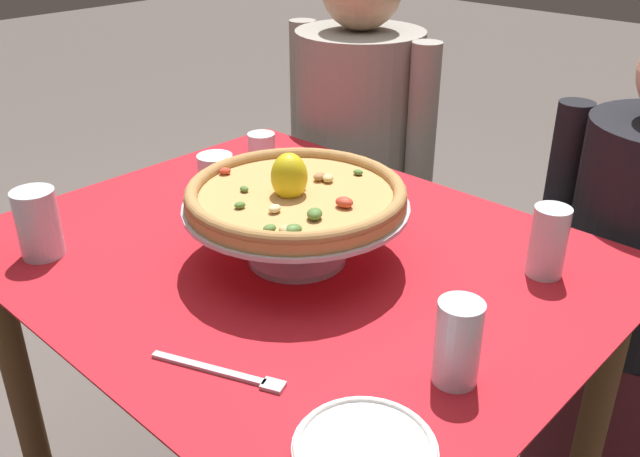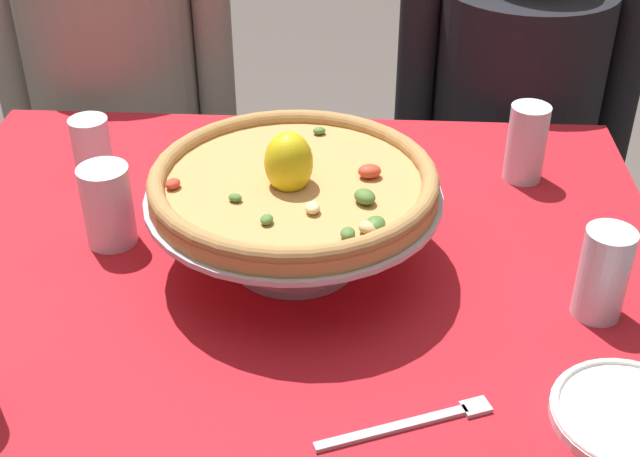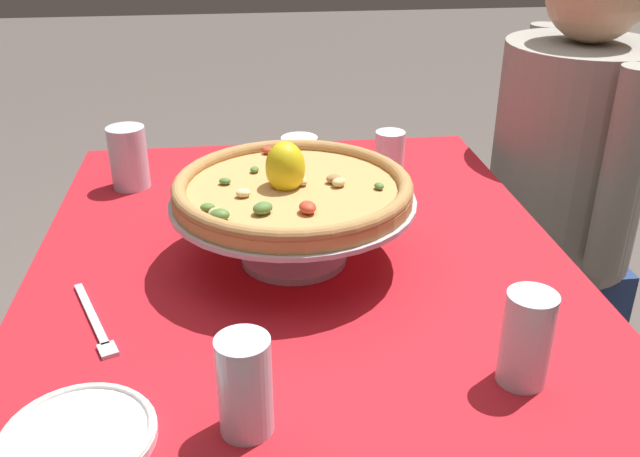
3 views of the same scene
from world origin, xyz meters
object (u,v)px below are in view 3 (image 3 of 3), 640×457
at_px(pizza_stand, 293,216).
at_px(side_plate, 78,436).
at_px(water_glass_back_left, 389,156).
at_px(dinner_fork, 95,322).
at_px(water_glass_back_right, 526,343).
at_px(diner_left, 561,206).
at_px(water_glass_side_right, 245,392).
at_px(pizza, 292,187).
at_px(water_glass_side_left, 300,170).
at_px(water_glass_front_left, 129,161).

xyz_separation_m(pizza_stand, side_plate, (0.40, -0.28, -0.07)).
distance_m(pizza_stand, water_glass_back_left, 0.43).
bearing_deg(water_glass_back_left, pizza_stand, -33.94).
relative_size(pizza_stand, water_glass_back_left, 4.18).
relative_size(side_plate, dinner_fork, 0.89).
height_order(water_glass_back_right, diner_left, diner_left).
distance_m(side_plate, diner_left, 1.32).
xyz_separation_m(side_plate, dinner_fork, (-0.24, -0.02, -0.01)).
bearing_deg(pizza_stand, side_plate, -35.33).
bearing_deg(water_glass_back_right, water_glass_side_right, -82.44).
bearing_deg(pizza_stand, dinner_fork, -62.38).
distance_m(pizza_stand, dinner_fork, 0.35).
xyz_separation_m(pizza_stand, dinner_fork, (0.16, -0.31, -0.08)).
bearing_deg(water_glass_back_left, water_glass_side_right, -23.59).
bearing_deg(pizza, pizza_stand, 110.94).
bearing_deg(dinner_fork, water_glass_side_right, 41.41).
distance_m(water_glass_side_left, water_glass_back_left, 0.22).
bearing_deg(water_glass_back_left, water_glass_back_right, 1.79).
distance_m(water_glass_back_left, dinner_fork, 0.75).
relative_size(water_glass_side_left, water_glass_front_left, 0.94).
bearing_deg(water_glass_back_right, pizza, -143.36).
height_order(water_glass_side_right, water_glass_back_right, water_glass_back_right).
height_order(pizza, diner_left, diner_left).
bearing_deg(pizza, water_glass_back_right, 36.64).
xyz_separation_m(pizza_stand, diner_left, (-0.45, 0.71, -0.23)).
relative_size(pizza_stand, water_glass_front_left, 3.11).
bearing_deg(water_glass_side_right, dinner_fork, -138.59).
bearing_deg(water_glass_side_left, diner_left, 105.12).
bearing_deg(water_glass_back_left, water_glass_front_left, -89.82).
height_order(water_glass_side_right, diner_left, diner_left).
bearing_deg(water_glass_front_left, pizza_stand, 41.23).
height_order(pizza_stand, water_glass_back_right, water_glass_back_right).
bearing_deg(side_plate, pizza_stand, 144.67).
height_order(pizza_stand, water_glass_back_left, pizza_stand).
distance_m(water_glass_back_left, side_plate, 0.92).
bearing_deg(dinner_fork, water_glass_back_left, 133.46).
bearing_deg(water_glass_side_left, water_glass_back_right, 19.82).
bearing_deg(water_glass_side_left, water_glass_side_right, -10.70).
bearing_deg(pizza, dinner_fork, -62.36).
bearing_deg(side_plate, diner_left, 130.83).
bearing_deg(water_glass_front_left, dinner_fork, 0.75).
height_order(pizza_stand, diner_left, diner_left).
bearing_deg(dinner_fork, side_plate, 4.85).
bearing_deg(dinner_fork, pizza_stand, 117.62).
height_order(pizza, water_glass_back_right, pizza).
height_order(dinner_fork, diner_left, diner_left).
xyz_separation_m(pizza_stand, water_glass_back_left, (-0.36, 0.24, -0.04)).
relative_size(water_glass_side_left, water_glass_side_right, 0.96).
xyz_separation_m(water_glass_side_right, water_glass_back_right, (-0.05, 0.35, 0.00)).
distance_m(water_glass_side_right, dinner_fork, 0.33).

